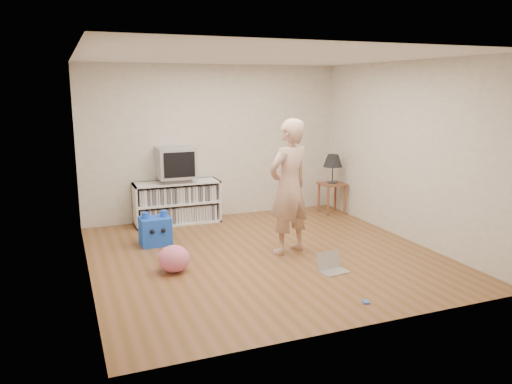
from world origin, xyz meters
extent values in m
plane|color=brown|center=(0.00, 0.00, 0.00)|extent=(4.50, 4.50, 0.00)
cube|color=beige|center=(0.00, 2.25, 1.30)|extent=(4.50, 0.02, 2.60)
cube|color=beige|center=(0.00, -2.25, 1.30)|extent=(4.50, 0.02, 2.60)
cube|color=beige|center=(-2.25, 0.00, 1.30)|extent=(0.02, 4.50, 2.60)
cube|color=beige|center=(2.25, 0.00, 1.30)|extent=(0.02, 4.50, 2.60)
cube|color=white|center=(0.00, 0.00, 2.60)|extent=(4.50, 4.50, 0.01)
cube|color=white|center=(-0.73, 2.23, 0.35)|extent=(1.40, 0.03, 0.70)
cube|color=white|center=(-1.41, 2.02, 0.35)|extent=(0.03, 0.45, 0.70)
cube|color=white|center=(-0.04, 2.02, 0.35)|extent=(0.03, 0.45, 0.70)
cube|color=white|center=(-0.73, 2.02, 0.01)|extent=(1.40, 0.45, 0.03)
cube|color=white|center=(-0.73, 2.02, 0.35)|extent=(1.34, 0.45, 0.03)
cube|color=white|center=(-0.73, 2.02, 0.68)|extent=(1.40, 0.45, 0.03)
cube|color=silver|center=(-0.73, 2.02, 0.35)|extent=(1.26, 0.36, 0.64)
cube|color=gray|center=(-0.73, 2.02, 0.73)|extent=(0.45, 0.35, 0.07)
cube|color=#96969B|center=(-0.73, 2.02, 1.02)|extent=(0.60, 0.52, 0.50)
cube|color=black|center=(-0.73, 1.75, 1.02)|extent=(0.50, 0.01, 0.40)
cylinder|color=brown|center=(1.82, 1.48, 0.26)|extent=(0.04, 0.04, 0.52)
cylinder|color=brown|center=(2.16, 1.48, 0.26)|extent=(0.04, 0.04, 0.52)
cylinder|color=brown|center=(1.82, 1.82, 0.26)|extent=(0.04, 0.04, 0.52)
cylinder|color=brown|center=(2.16, 1.82, 0.26)|extent=(0.04, 0.04, 0.52)
cube|color=brown|center=(1.99, 1.65, 0.54)|extent=(0.42, 0.42, 0.03)
cylinder|color=#333333|center=(1.99, 1.65, 0.56)|extent=(0.18, 0.18, 0.02)
cylinder|color=#333333|center=(1.99, 1.65, 0.74)|extent=(0.02, 0.02, 0.32)
imported|color=tan|center=(0.34, -0.02, 0.91)|extent=(0.77, 0.63, 1.83)
cube|color=silver|center=(0.55, -0.92, 0.01)|extent=(0.36, 0.28, 0.02)
cube|color=silver|center=(0.54, -0.80, 0.12)|extent=(0.34, 0.12, 0.22)
cube|color=black|center=(0.54, -0.80, 0.12)|extent=(0.30, 0.09, 0.18)
cube|color=#4763BF|center=(0.41, -1.81, 0.01)|extent=(0.09, 0.11, 0.02)
cube|color=blue|center=(-1.28, 0.99, 0.20)|extent=(0.44, 0.35, 0.40)
cylinder|color=blue|center=(-1.42, 0.99, 0.45)|extent=(0.10, 0.10, 0.09)
cylinder|color=blue|center=(-1.15, 0.99, 0.45)|extent=(0.10, 0.10, 0.09)
sphere|color=black|center=(-1.36, 0.81, 0.25)|extent=(0.07, 0.07, 0.07)
sphere|color=black|center=(-1.20, 0.82, 0.25)|extent=(0.07, 0.07, 0.07)
ellipsoid|color=pink|center=(-1.27, -0.17, 0.17)|extent=(0.49, 0.49, 0.33)
camera|label=1|loc=(-2.46, -5.94, 2.24)|focal=35.00mm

